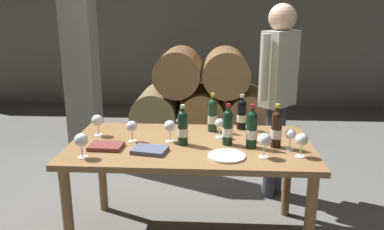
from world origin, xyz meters
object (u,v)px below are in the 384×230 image
object	(u,v)px
wine_bottle_4	(276,129)
wine_glass_2	(97,121)
wine_glass_0	(290,135)
wine_glass_8	(81,141)
wine_bottle_5	(252,129)
tasting_notebook	(106,146)
leather_ledger	(150,150)
wine_bottle_3	(183,127)
wine_glass_7	(132,127)
wine_glass_4	(302,140)
serving_plate	(227,156)
wine_bottle_1	(242,114)
wine_glass_1	(220,124)
wine_glass_3	(252,127)
sommelier_presenting	(278,84)
wine_bottle_2	(228,127)
wine_glass_5	(170,127)
dining_table	(190,155)
wine_bottle_0	(213,115)
wine_glass_6	(264,141)

from	to	relation	value
wine_bottle_4	wine_glass_2	xyz separation A→B (m)	(-1.28, 0.17, -0.02)
wine_glass_0	wine_glass_8	distance (m)	1.36
wine_bottle_5	tasting_notebook	xyz separation A→B (m)	(-0.98, -0.07, -0.12)
wine_glass_2	leather_ledger	size ratio (longest dim) A/B	0.73
wine_bottle_3	wine_glass_7	xyz separation A→B (m)	(-0.36, 0.04, -0.02)
wine_glass_4	serving_plate	size ratio (longest dim) A/B	0.65
wine_bottle_4	wine_bottle_5	world-z (taller)	same
wine_bottle_1	wine_glass_1	bearing A→B (deg)	-128.34
wine_glass_3	sommelier_presenting	world-z (taller)	sommelier_presenting
wine_bottle_1	sommelier_presenting	xyz separation A→B (m)	(0.33, 0.39, 0.16)
wine_glass_3	serving_plate	size ratio (longest dim) A/B	0.65
wine_bottle_2	wine_glass_7	world-z (taller)	wine_bottle_2
wine_bottle_1	wine_glass_2	world-z (taller)	wine_bottle_1
wine_bottle_1	sommelier_presenting	size ratio (longest dim) A/B	0.16
wine_glass_1	tasting_notebook	world-z (taller)	wine_glass_1
wine_bottle_2	leather_ledger	distance (m)	0.56
wine_bottle_4	serving_plate	xyz separation A→B (m)	(-0.34, -0.21, -0.12)
wine_bottle_3	wine_glass_5	xyz separation A→B (m)	(-0.10, 0.06, -0.01)
dining_table	tasting_notebook	size ratio (longest dim) A/B	7.73
wine_bottle_3	wine_glass_3	world-z (taller)	wine_bottle_3
wine_bottle_0	wine_glass_8	xyz separation A→B (m)	(-0.82, -0.60, -0.02)
wine_glass_6	leather_ledger	world-z (taller)	wine_glass_6
wine_bottle_0	sommelier_presenting	world-z (taller)	sommelier_presenting
wine_glass_3	wine_glass_4	size ratio (longest dim) A/B	1.00
wine_glass_1	wine_bottle_0	bearing A→B (deg)	109.79
wine_glass_4	tasting_notebook	distance (m)	1.29
wine_bottle_0	wine_glass_8	bearing A→B (deg)	-144.10
wine_glass_3	wine_glass_4	xyz separation A→B (m)	(0.29, -0.28, 0.00)
wine_bottle_0	wine_glass_4	size ratio (longest dim) A/B	1.92
wine_bottle_1	wine_glass_8	distance (m)	1.24
wine_glass_2	wine_glass_3	xyz separation A→B (m)	(1.13, -0.06, -0.00)
wine_glass_2	sommelier_presenting	xyz separation A→B (m)	(1.41, 0.62, 0.17)
leather_ledger	dining_table	bearing A→B (deg)	47.13
wine_bottle_4	tasting_notebook	distance (m)	1.16
wine_bottle_5	wine_glass_4	bearing A→B (deg)	-26.69
wine_glass_2	wine_glass_3	bearing A→B (deg)	-3.25
wine_glass_0	wine_glass_6	xyz separation A→B (m)	(-0.19, -0.15, 0.01)
dining_table	wine_bottle_4	distance (m)	0.63
wine_glass_1	serving_plate	distance (m)	0.40
wine_glass_5	leather_ledger	size ratio (longest dim) A/B	0.71
wine_bottle_4	wine_glass_3	xyz separation A→B (m)	(-0.15, 0.11, -0.02)
wine_glass_3	wine_glass_6	distance (m)	0.31
wine_bottle_5	wine_glass_2	size ratio (longest dim) A/B	1.91
leather_ledger	wine_glass_1	bearing A→B (deg)	45.90
wine_bottle_2	wine_glass_4	bearing A→B (deg)	-23.71
wine_bottle_3	wine_glass_6	xyz separation A→B (m)	(0.53, -0.21, -0.01)
wine_glass_0	wine_glass_4	xyz separation A→B (m)	(0.05, -0.12, 0.01)
dining_table	wine_glass_1	xyz separation A→B (m)	(0.21, 0.14, 0.19)
wine_glass_8	serving_plate	distance (m)	0.93
wine_bottle_4	sommelier_presenting	world-z (taller)	sommelier_presenting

